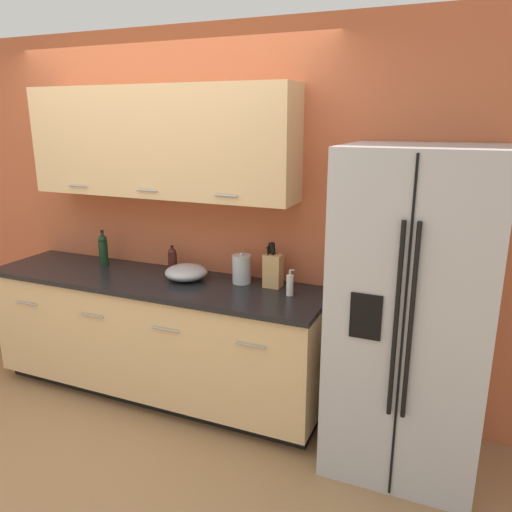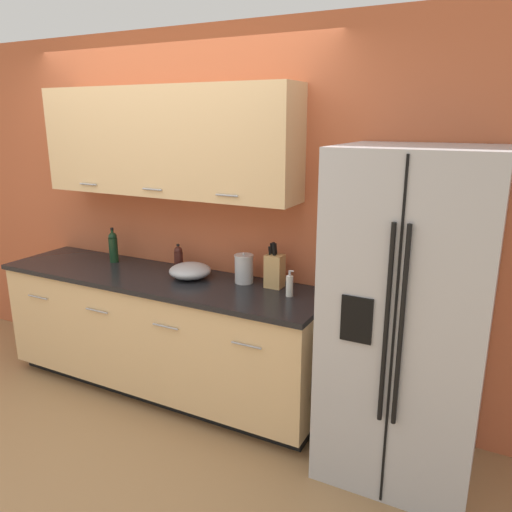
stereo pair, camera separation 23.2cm
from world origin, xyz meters
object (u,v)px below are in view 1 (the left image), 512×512
object	(u,v)px
refrigerator	(411,314)
oil_bottle	(173,260)
wine_bottle	(103,249)
steel_canister	(242,269)
knife_block	(273,270)
soap_dispenser	(290,285)
mixing_bowl	(186,272)

from	to	relation	value
refrigerator	oil_bottle	bearing A→B (deg)	172.03
refrigerator	oil_bottle	world-z (taller)	refrigerator
refrigerator	oil_bottle	xyz separation A→B (m)	(-1.71, 0.24, 0.06)
wine_bottle	steel_canister	distance (m)	1.15
refrigerator	knife_block	xyz separation A→B (m)	(-0.92, 0.22, 0.09)
soap_dispenser	steel_canister	xyz separation A→B (m)	(-0.39, 0.11, 0.03)
wine_bottle	oil_bottle	world-z (taller)	wine_bottle
refrigerator	mixing_bowl	xyz separation A→B (m)	(-1.53, 0.12, 0.02)
oil_bottle	steel_canister	distance (m)	0.57
refrigerator	soap_dispenser	xyz separation A→B (m)	(-0.76, 0.10, 0.04)
oil_bottle	mixing_bowl	world-z (taller)	oil_bottle
soap_dispenser	mixing_bowl	distance (m)	0.77
knife_block	steel_canister	distance (m)	0.23
oil_bottle	mixing_bowl	bearing A→B (deg)	-32.80
refrigerator	steel_canister	world-z (taller)	refrigerator
knife_block	steel_canister	world-z (taller)	knife_block
steel_canister	wine_bottle	bearing A→B (deg)	-178.85
steel_canister	oil_bottle	bearing A→B (deg)	177.12
wine_bottle	oil_bottle	bearing A→B (deg)	5.07
oil_bottle	refrigerator	bearing A→B (deg)	-7.97
soap_dispenser	oil_bottle	size ratio (longest dim) A/B	0.87
knife_block	soap_dispenser	world-z (taller)	knife_block
wine_bottle	steel_canister	size ratio (longest dim) A/B	1.28
knife_block	mixing_bowl	distance (m)	0.62
knife_block	oil_bottle	distance (m)	0.80
refrigerator	soap_dispenser	size ratio (longest dim) A/B	10.71
knife_block	soap_dispenser	size ratio (longest dim) A/B	1.80
wine_bottle	oil_bottle	distance (m)	0.59
steel_canister	mixing_bowl	xyz separation A→B (m)	(-0.39, -0.09, -0.05)
wine_bottle	soap_dispenser	size ratio (longest dim) A/B	1.58
soap_dispenser	oil_bottle	bearing A→B (deg)	171.83
wine_bottle	steel_canister	xyz separation A→B (m)	(1.15, 0.02, -0.03)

